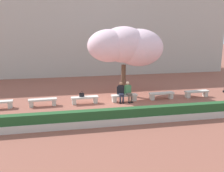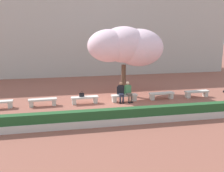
# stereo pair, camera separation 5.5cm
# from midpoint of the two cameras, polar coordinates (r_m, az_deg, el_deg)

# --- Properties ---
(ground_plane) EXTENTS (100.00, 100.00, 0.00)m
(ground_plane) POSITION_cam_midpoint_polar(r_m,az_deg,el_deg) (16.62, -1.67, -3.59)
(ground_plane) COLOR #8E5142
(building_facade) EXTENTS (28.71, 4.00, 8.81)m
(building_facade) POSITION_cam_midpoint_polar(r_m,az_deg,el_deg) (27.07, -5.99, 12.08)
(building_facade) COLOR #B7B2A8
(building_facade) RESTS_ON ground
(stone_bench_near_west) EXTENTS (1.69, 0.49, 0.45)m
(stone_bench_near_west) POSITION_cam_midpoint_polar(r_m,az_deg,el_deg) (16.34, -14.95, -3.22)
(stone_bench_near_west) COLOR beige
(stone_bench_near_west) RESTS_ON ground
(stone_bench_center) EXTENTS (1.69, 0.49, 0.45)m
(stone_bench_center) POSITION_cam_midpoint_polar(r_m,az_deg,el_deg) (16.37, -6.05, -2.82)
(stone_bench_center) COLOR beige
(stone_bench_center) RESTS_ON ground
(stone_bench_near_east) EXTENTS (1.69, 0.49, 0.45)m
(stone_bench_near_east) POSITION_cam_midpoint_polar(r_m,az_deg,el_deg) (16.80, 2.59, -2.36)
(stone_bench_near_east) COLOR beige
(stone_bench_near_east) RESTS_ON ground
(stone_bench_east_end) EXTENTS (1.69, 0.49, 0.45)m
(stone_bench_east_end) POSITION_cam_midpoint_polar(r_m,az_deg,el_deg) (17.58, 10.63, -1.89)
(stone_bench_east_end) COLOR beige
(stone_bench_east_end) RESTS_ON ground
(stone_bench_far_east) EXTENTS (1.69, 0.49, 0.45)m
(stone_bench_far_east) POSITION_cam_midpoint_polar(r_m,az_deg,el_deg) (18.68, 17.86, -1.43)
(stone_bench_far_east) COLOR beige
(stone_bench_far_east) RESTS_ON ground
(person_seated_left) EXTENTS (0.51, 0.70, 1.29)m
(person_seated_left) POSITION_cam_midpoint_polar(r_m,az_deg,el_deg) (16.59, 1.87, -1.12)
(person_seated_left) COLOR black
(person_seated_left) RESTS_ON ground
(person_seated_right) EXTENTS (0.50, 0.73, 1.29)m
(person_seated_right) POSITION_cam_midpoint_polar(r_m,az_deg,el_deg) (16.71, 3.45, -1.04)
(person_seated_right) COLOR black
(person_seated_right) RESTS_ON ground
(handbag) EXTENTS (0.30, 0.15, 0.34)m
(handbag) POSITION_cam_midpoint_polar(r_m,az_deg,el_deg) (16.30, -6.72, -1.89)
(handbag) COLOR black
(handbag) RESTS_ON stone_bench_center
(cherry_tree_main) EXTENTS (5.24, 3.49, 4.72)m
(cherry_tree_main) POSITION_cam_midpoint_polar(r_m,az_deg,el_deg) (17.90, 3.15, 8.65)
(cherry_tree_main) COLOR #513828
(cherry_tree_main) RESTS_ON ground
(planter_hedge_foreground) EXTENTS (17.96, 0.50, 0.80)m
(planter_hedge_foreground) POSITION_cam_midpoint_polar(r_m,az_deg,el_deg) (12.86, 1.38, -6.70)
(planter_hedge_foreground) COLOR beige
(planter_hedge_foreground) RESTS_ON ground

